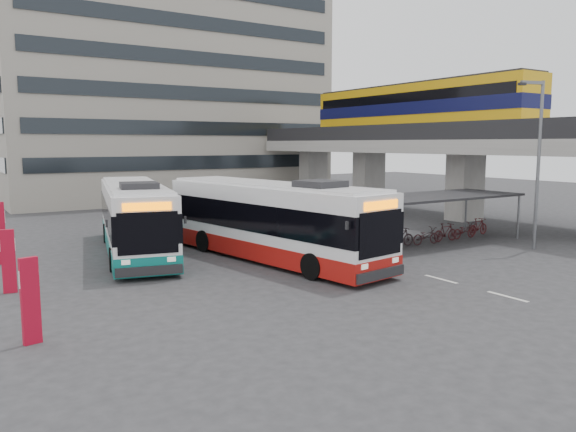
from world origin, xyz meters
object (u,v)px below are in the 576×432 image
pedestrian (261,239)px  lamp_post (537,155)px  bus_main (271,221)px  bus_teal (135,218)px

pedestrian → lamp_post: size_ratio=0.23×
bus_main → pedestrian: bus_main is taller
bus_main → bus_teal: 6.82m
lamp_post → bus_teal: bearing=166.9°
pedestrian → lamp_post: bearing=-71.2°
lamp_post → pedestrian: bearing=174.7°
bus_main → lamp_post: 13.61m
pedestrian → bus_main: bearing=-85.0°
bus_teal → pedestrian: 6.42m
lamp_post → bus_main: bearing=175.1°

